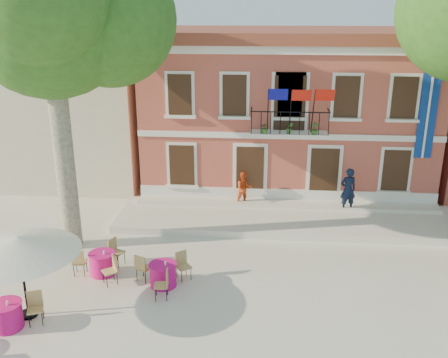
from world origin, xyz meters
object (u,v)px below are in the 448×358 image
at_px(plane_tree_west, 48,12).
at_px(cafe_table_1, 163,274).
at_px(patio_umbrella, 18,245).
at_px(pedestrian_navy, 348,190).
at_px(pedestrian_orange, 244,189).
at_px(cafe_table_0, 7,315).
at_px(cafe_table_3, 102,262).

relative_size(plane_tree_west, cafe_table_1, 6.07).
xyz_separation_m(plane_tree_west, patio_umbrella, (0.35, -4.48, -6.06)).
relative_size(plane_tree_west, pedestrian_navy, 6.01).
relative_size(plane_tree_west, pedestrian_orange, 7.53).
bearing_deg(cafe_table_1, pedestrian_navy, 42.53).
height_order(plane_tree_west, pedestrian_orange, plane_tree_west).
bearing_deg(patio_umbrella, cafe_table_1, 28.42).
distance_m(plane_tree_west, pedestrian_navy, 13.24).
relative_size(patio_umbrella, cafe_table_0, 1.74).
relative_size(cafe_table_0, cafe_table_1, 1.05).
distance_m(plane_tree_west, pedestrian_orange, 10.32).
bearing_deg(patio_umbrella, plane_tree_west, 94.44).
distance_m(patio_umbrella, cafe_table_1, 4.47).
bearing_deg(plane_tree_west, cafe_table_0, -89.36).
distance_m(plane_tree_west, cafe_table_0, 9.40).
relative_size(pedestrian_orange, cafe_table_1, 0.81).
height_order(cafe_table_0, cafe_table_3, same).
xyz_separation_m(patio_umbrella, pedestrian_orange, (5.89, 8.31, -1.21)).
bearing_deg(cafe_table_0, pedestrian_orange, 55.30).
bearing_deg(plane_tree_west, cafe_table_1, -32.81).
distance_m(cafe_table_1, cafe_table_3, 2.24).
height_order(pedestrian_orange, cafe_table_1, pedestrian_orange).
distance_m(pedestrian_orange, cafe_table_1, 6.80).
bearing_deg(cafe_table_3, pedestrian_orange, 52.44).
height_order(patio_umbrella, cafe_table_1, patio_umbrella).
bearing_deg(patio_umbrella, cafe_table_3, 60.36).
distance_m(pedestrian_navy, cafe_table_0, 13.68).
xyz_separation_m(pedestrian_navy, cafe_table_3, (-8.83, -5.55, -0.81)).
bearing_deg(plane_tree_west, pedestrian_navy, 18.63).
xyz_separation_m(pedestrian_orange, cafe_table_1, (-2.30, -6.37, -0.62)).
distance_m(pedestrian_orange, cafe_table_0, 10.87).
relative_size(pedestrian_navy, cafe_table_0, 0.96).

